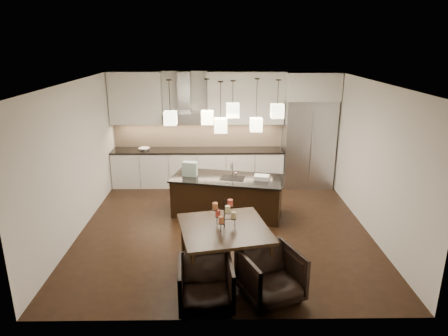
{
  "coord_description": "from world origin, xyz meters",
  "views": [
    {
      "loc": [
        -0.1,
        -7.13,
        3.49
      ],
      "look_at": [
        0.0,
        0.2,
        1.15
      ],
      "focal_mm": 32.0,
      "sensor_mm": 36.0,
      "label": 1
    }
  ],
  "objects_px": {
    "armchair_left": "(206,285)",
    "armchair_right": "(271,275)",
    "island_body": "(227,197)",
    "dining_table": "(224,250)",
    "refrigerator": "(308,144)"
  },
  "relations": [
    {
      "from": "dining_table",
      "to": "island_body",
      "type": "bearing_deg",
      "value": 75.67
    },
    {
      "from": "refrigerator",
      "to": "armchair_left",
      "type": "distance_m",
      "value": 5.45
    },
    {
      "from": "armchair_right",
      "to": "dining_table",
      "type": "bearing_deg",
      "value": 112.0
    },
    {
      "from": "refrigerator",
      "to": "island_body",
      "type": "height_order",
      "value": "refrigerator"
    },
    {
      "from": "refrigerator",
      "to": "armchair_left",
      "type": "xyz_separation_m",
      "value": [
        -2.39,
        -4.85,
        -0.73
      ]
    },
    {
      "from": "island_body",
      "to": "armchair_right",
      "type": "height_order",
      "value": "island_body"
    },
    {
      "from": "refrigerator",
      "to": "dining_table",
      "type": "height_order",
      "value": "refrigerator"
    },
    {
      "from": "armchair_right",
      "to": "refrigerator",
      "type": "bearing_deg",
      "value": 50.22
    },
    {
      "from": "dining_table",
      "to": "armchair_right",
      "type": "bearing_deg",
      "value": -57.66
    },
    {
      "from": "island_body",
      "to": "dining_table",
      "type": "bearing_deg",
      "value": -79.95
    },
    {
      "from": "refrigerator",
      "to": "island_body",
      "type": "xyz_separation_m",
      "value": [
        -2.02,
        -1.77,
        -0.69
      ]
    },
    {
      "from": "refrigerator",
      "to": "armchair_left",
      "type": "height_order",
      "value": "refrigerator"
    },
    {
      "from": "armchair_left",
      "to": "armchair_right",
      "type": "distance_m",
      "value": 0.93
    },
    {
      "from": "dining_table",
      "to": "armchair_right",
      "type": "height_order",
      "value": "dining_table"
    },
    {
      "from": "island_body",
      "to": "armchair_right",
      "type": "xyz_separation_m",
      "value": [
        0.55,
        -2.89,
        -0.03
      ]
    }
  ]
}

